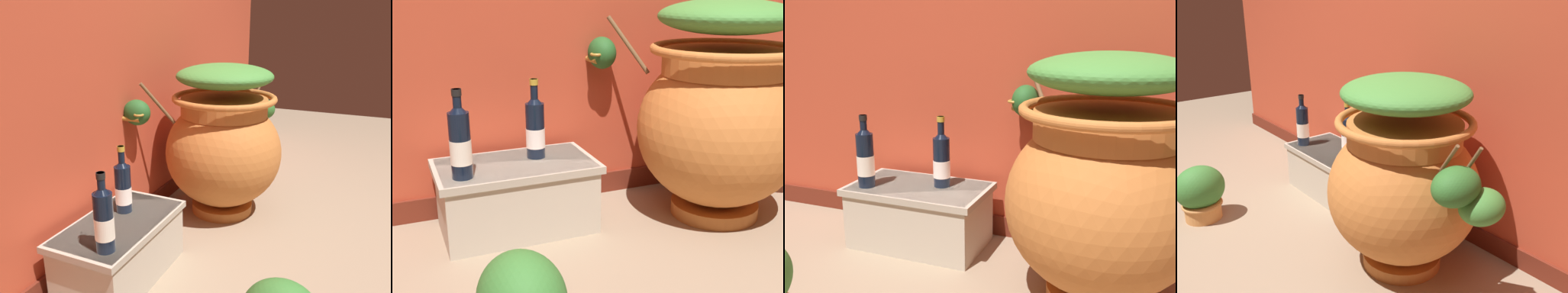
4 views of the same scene
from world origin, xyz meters
The scene contains 4 objects.
terracotta_urn centered at (0.39, 0.69, 0.46)m, with size 0.99×0.78×0.92m.
stone_ledge centered at (-0.47, 0.87, 0.16)m, with size 0.64×0.36×0.29m.
wine_bottle_left centered at (-0.37, 0.91, 0.42)m, with size 0.08×0.08×0.33m.
wine_bottle_middle centered at (-0.69, 0.78, 0.43)m, with size 0.08×0.08×0.33m.
Camera 2 is at (-0.94, -1.04, 0.97)m, focal length 47.18 mm.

